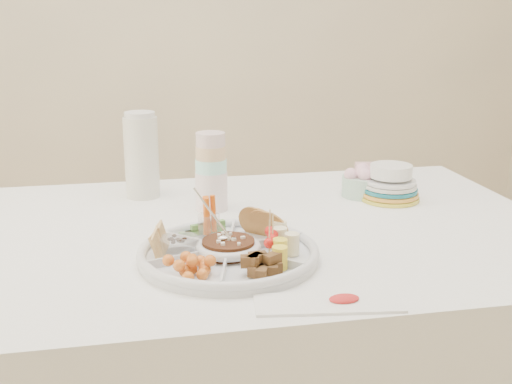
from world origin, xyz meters
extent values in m
cube|color=white|center=(0.00, 0.00, 0.38)|extent=(1.52, 1.02, 0.76)
cylinder|color=white|center=(-0.09, -0.20, 0.78)|extent=(0.47, 0.47, 0.04)
cylinder|color=black|center=(-0.09, -0.20, 0.79)|extent=(0.14, 0.14, 0.04)
cylinder|color=#DCF5CB|center=(-0.08, 0.17, 0.88)|extent=(0.09, 0.09, 0.24)
cylinder|color=silver|center=(-0.25, 0.33, 0.88)|extent=(0.12, 0.12, 0.25)
cylinder|color=silver|center=(0.36, 0.21, 0.80)|extent=(0.14, 0.14, 0.09)
cube|color=#CE979C|center=(0.48, 0.36, 0.78)|extent=(0.17, 0.15, 0.05)
cylinder|color=gold|center=(0.43, 0.16, 0.81)|extent=(0.20, 0.20, 0.11)
cube|color=white|center=(0.06, -0.44, 0.76)|extent=(0.28, 0.13, 0.01)
camera|label=1|loc=(-0.28, -1.46, 1.27)|focal=45.00mm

